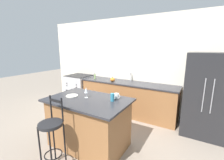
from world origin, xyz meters
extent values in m
plane|color=gray|center=(0.00, 0.00, 0.00)|extent=(18.00, 18.00, 0.00)
cube|color=beige|center=(0.00, 0.69, 1.35)|extent=(6.00, 0.07, 2.70)
cube|color=#936038|center=(0.00, 0.37, 0.45)|extent=(2.70, 0.64, 0.89)
cube|color=#2D2D33|center=(0.00, 0.37, 0.91)|extent=(2.73, 0.67, 0.03)
cube|color=black|center=(0.00, 0.37, 0.92)|extent=(0.56, 0.35, 0.01)
cylinder|color=#ADAFB5|center=(0.00, 0.59, 1.04)|extent=(0.02, 0.02, 0.22)
cylinder|color=#ADAFB5|center=(0.00, 0.53, 1.14)|extent=(0.02, 0.12, 0.02)
cube|color=#936038|center=(-0.03, -1.32, 0.45)|extent=(1.40, 0.85, 0.91)
cube|color=#2D2D33|center=(-0.03, -1.32, 0.92)|extent=(1.52, 0.97, 0.03)
cube|color=#232326|center=(1.87, 0.28, 0.88)|extent=(0.86, 0.77, 1.77)
cylinder|color=#939399|center=(1.81, -0.12, 0.97)|extent=(0.02, 0.02, 0.67)
cylinder|color=#939399|center=(1.94, -0.12, 0.97)|extent=(0.02, 0.02, 0.67)
cube|color=#B7B7BC|center=(-1.76, 0.33, 0.47)|extent=(0.75, 0.69, 0.95)
cube|color=black|center=(-1.76, -0.03, 0.36)|extent=(0.54, 0.01, 0.30)
cube|color=black|center=(-1.76, 0.33, 0.95)|extent=(0.75, 0.69, 0.02)
cylinder|color=black|center=(-1.97, -0.03, 0.74)|extent=(0.03, 0.02, 0.03)
cylinder|color=black|center=(-1.55, -0.03, 0.74)|extent=(0.03, 0.02, 0.03)
cylinder|color=black|center=(-1.97, -0.03, 0.66)|extent=(0.03, 0.02, 0.03)
cylinder|color=black|center=(-1.55, -0.03, 0.66)|extent=(0.03, 0.02, 0.03)
cylinder|color=black|center=(-0.28, -2.18, 0.36)|extent=(0.02, 0.02, 0.72)
cylinder|color=black|center=(-0.03, -2.18, 0.36)|extent=(0.02, 0.02, 0.72)
cylinder|color=black|center=(-0.28, -1.92, 0.36)|extent=(0.02, 0.02, 0.72)
cylinder|color=black|center=(-0.03, -1.92, 0.36)|extent=(0.02, 0.02, 0.72)
torus|color=black|center=(-0.15, -2.05, 0.23)|extent=(0.27, 0.27, 0.02)
cylinder|color=#232326|center=(-0.15, -2.05, 0.75)|extent=(0.36, 0.36, 0.04)
cylinder|color=black|center=(-0.28, -1.92, 0.96)|extent=(0.02, 0.02, 0.37)
cylinder|color=black|center=(-0.03, -1.92, 0.96)|extent=(0.02, 0.02, 0.37)
cube|color=black|center=(-0.15, -1.92, 1.07)|extent=(0.26, 0.02, 0.04)
cylinder|color=beige|center=(-0.40, -1.35, 0.95)|extent=(0.23, 0.23, 0.01)
torus|color=beige|center=(-0.40, -1.35, 0.95)|extent=(0.23, 0.23, 0.01)
cylinder|color=white|center=(-0.11, -1.28, 0.94)|extent=(0.06, 0.06, 0.00)
cylinder|color=white|center=(-0.11, -1.28, 0.99)|extent=(0.01, 0.01, 0.09)
cone|color=white|center=(-0.11, -1.28, 1.09)|extent=(0.07, 0.07, 0.11)
cylinder|color=white|center=(0.42, -1.05, 0.99)|extent=(0.08, 0.08, 0.10)
torus|color=white|center=(0.46, -1.05, 1.00)|extent=(0.07, 0.01, 0.07)
cylinder|color=teal|center=(0.41, -1.19, 1.01)|extent=(0.07, 0.07, 0.14)
ellipsoid|color=orange|center=(-0.40, 0.23, 0.98)|extent=(0.14, 0.14, 0.11)
cylinder|color=brown|center=(-0.40, 0.23, 1.04)|extent=(0.02, 0.02, 0.02)
cylinder|color=#89B260|center=(-1.04, 0.25, 0.99)|extent=(0.05, 0.05, 0.14)
cylinder|color=black|center=(-1.04, 0.25, 1.08)|extent=(0.02, 0.02, 0.03)
camera|label=1|loc=(1.67, -3.35, 1.87)|focal=24.00mm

